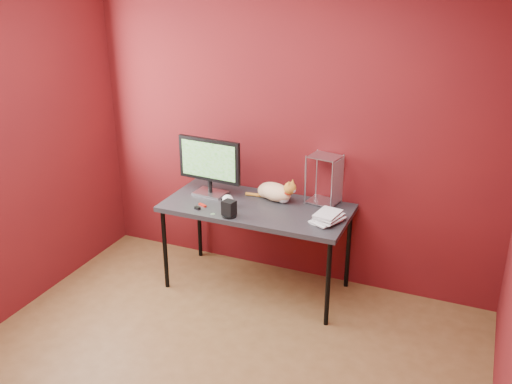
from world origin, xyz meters
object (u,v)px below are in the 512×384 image
at_px(cat, 275,192).
at_px(book_stack, 322,165).
at_px(skull_mug, 228,200).
at_px(speaker, 229,209).
at_px(monitor, 209,164).
at_px(desk, 257,211).

xyz_separation_m(cat, book_stack, (0.45, -0.21, 0.36)).
height_order(cat, skull_mug, cat).
height_order(cat, speaker, cat).
bearing_deg(speaker, monitor, 146.04).
bearing_deg(speaker, book_stack, 31.01).
bearing_deg(book_stack, speaker, -160.57).
distance_m(desk, book_stack, 0.73).
relative_size(skull_mug, book_stack, 0.12).
relative_size(desk, book_stack, 1.71).
xyz_separation_m(monitor, skull_mug, (0.24, -0.17, -0.22)).
xyz_separation_m(cat, skull_mug, (-0.31, -0.26, -0.03)).
bearing_deg(book_stack, cat, 155.17).
relative_size(desk, monitor, 2.66).
bearing_deg(speaker, cat, 76.07).
height_order(monitor, cat, monitor).
distance_m(monitor, book_stack, 1.01).
bearing_deg(cat, speaker, -97.14).
xyz_separation_m(monitor, cat, (0.55, 0.09, -0.20)).
height_order(desk, cat, cat).
relative_size(desk, skull_mug, 14.38).
xyz_separation_m(monitor, speaker, (0.34, -0.35, -0.21)).
distance_m(monitor, speaker, 0.53).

